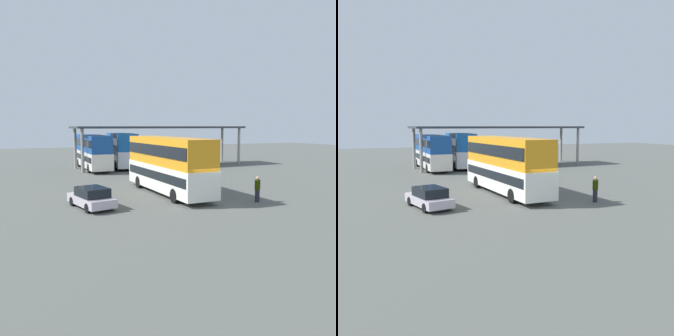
% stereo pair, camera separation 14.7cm
% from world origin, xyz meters
% --- Properties ---
extents(ground_plane, '(140.00, 140.00, 0.00)m').
position_xyz_m(ground_plane, '(0.00, 0.00, 0.00)').
color(ground_plane, '#545751').
extents(double_decker_main, '(3.08, 11.16, 4.37)m').
position_xyz_m(double_decker_main, '(-0.74, 4.38, 2.39)').
color(double_decker_main, white).
rests_on(double_decker_main, ground_plane).
extents(parked_hatchback, '(2.62, 4.29, 1.35)m').
position_xyz_m(parked_hatchback, '(-7.20, 1.57, 0.67)').
color(parked_hatchback, '#BFB5C0').
rests_on(parked_hatchback, ground_plane).
extents(double_decker_near_canopy, '(2.60, 11.28, 4.17)m').
position_xyz_m(double_decker_near_canopy, '(-3.15, 22.76, 2.29)').
color(double_decker_near_canopy, white).
rests_on(double_decker_near_canopy, ground_plane).
extents(double_decker_mid_row, '(3.42, 10.41, 4.33)m').
position_xyz_m(double_decker_mid_row, '(0.66, 23.52, 2.37)').
color(double_decker_mid_row, silver).
rests_on(double_decker_mid_row, ground_plane).
extents(depot_canopy, '(22.94, 6.53, 5.20)m').
position_xyz_m(depot_canopy, '(5.85, 22.58, 4.87)').
color(depot_canopy, '#33353A').
rests_on(depot_canopy, ground_plane).
extents(pedestrian_waiting, '(0.38, 0.38, 1.79)m').
position_xyz_m(pedestrian_waiting, '(3.76, -0.95, 0.90)').
color(pedestrian_waiting, '#262633').
rests_on(pedestrian_waiting, ground_plane).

